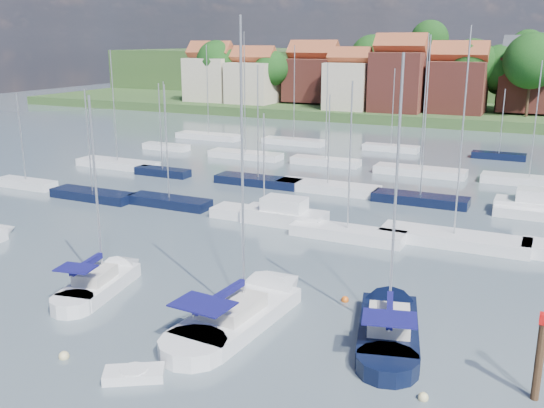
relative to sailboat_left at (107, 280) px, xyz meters
The scene contains 13 objects.
ground 37.92m from the sailboat_left, 74.92° to the left, with size 260.00×260.00×0.00m, color #495A64.
sailboat_left is the anchor object (origin of this frame).
sailboat_centre 9.95m from the sailboat_left, ahead, with size 4.35×13.05×17.36m.
sailboat_navy 17.32m from the sailboat_left, ahead, with size 5.55×11.49×15.42m.
tender 11.42m from the sailboat_left, 44.13° to the right, with size 2.93×2.45×0.58m.
timber_piling 24.67m from the sailboat_left, ahead, with size 0.40×0.40×6.20m.
buoy_b 8.88m from the sailboat_left, 63.14° to the right, with size 0.50×0.50×0.50m, color beige.
buoy_c 3.52m from the sailboat_left, 72.73° to the right, with size 0.54×0.54×0.54m, color beige.
buoy_d 12.03m from the sailboat_left, 29.87° to the right, with size 0.52×0.52×0.52m, color beige.
buoy_e 14.67m from the sailboat_left, 16.14° to the left, with size 0.44×0.44×0.44m, color #D85914.
buoy_f 20.71m from the sailboat_left, 11.20° to the right, with size 0.46×0.46×0.46m, color beige.
marina_field 33.87m from the sailboat_left, 69.66° to the left, with size 79.62×41.41×15.93m.
far_shore_town 129.91m from the sailboat_left, 84.66° to the left, with size 212.46×90.00×22.27m.
Camera 1 is at (14.34, -23.82, 14.76)m, focal length 40.00 mm.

